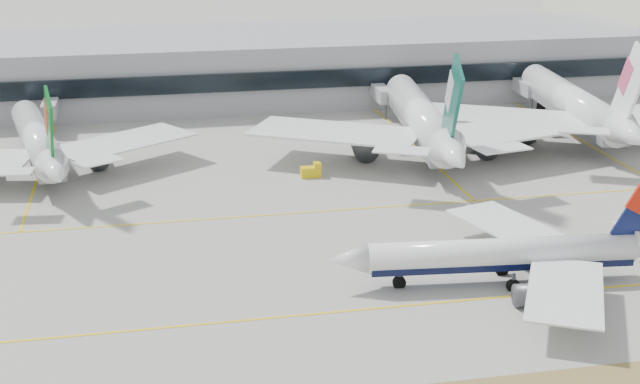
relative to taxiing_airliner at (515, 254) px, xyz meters
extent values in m
plane|color=gray|center=(-30.51, 1.04, -3.91)|extent=(3000.00, 3000.00, 0.00)
cube|color=yellow|center=(-30.51, -3.96, -3.88)|extent=(360.00, 0.45, 0.04)
cube|color=yellow|center=(-30.51, 31.04, -3.88)|extent=(360.00, 0.45, 0.04)
cylinder|color=white|center=(-1.77, 0.16, 0.30)|extent=(35.25, 7.05, 3.83)
cube|color=black|center=(-1.77, 0.16, -0.75)|extent=(34.50, 6.42, 1.72)
cone|color=white|center=(-21.88, 2.03, 0.30)|extent=(5.69, 4.31, 3.83)
cube|color=white|center=(3.71, 10.33, -0.27)|extent=(13.72, 20.58, 0.23)
cube|color=white|center=(18.56, 3.28, 1.07)|extent=(4.50, 5.98, 0.15)
cylinder|color=#3F4247|center=(1.43, 6.98, -2.38)|extent=(6.08, 3.40, 2.87)
cube|color=#3F4247|center=(1.43, 6.98, -1.23)|extent=(2.45, 0.51, 1.34)
cube|color=white|center=(1.75, -10.83, -0.27)|extent=(16.36, 20.76, 0.23)
cylinder|color=#3F4247|center=(0.12, -7.12, -2.38)|extent=(6.08, 3.40, 2.87)
cube|color=#3F4247|center=(0.12, -7.12, -1.23)|extent=(2.45, 0.51, 1.34)
cylinder|color=#3F4247|center=(-15.03, 1.39, -2.76)|extent=(0.46, 0.46, 2.30)
cylinder|color=black|center=(-15.03, 1.39, -3.24)|extent=(1.78, 0.83, 1.72)
cylinder|color=#3F4247|center=(-1.03, -2.41, -2.76)|extent=(0.46, 0.46, 2.30)
cylinder|color=black|center=(-1.03, -2.41, -3.24)|extent=(1.78, 0.83, 1.72)
cylinder|color=#3F4247|center=(-0.57, 2.55, -2.76)|extent=(0.46, 0.46, 2.30)
cylinder|color=black|center=(-0.57, 2.55, -3.24)|extent=(1.78, 0.83, 1.72)
cylinder|color=white|center=(-65.21, 63.53, 1.91)|extent=(13.51, 40.28, 5.30)
cube|color=slate|center=(-65.21, 63.53, 0.46)|extent=(12.57, 39.33, 2.38)
cone|color=white|center=(-70.01, 86.11, 1.91)|extent=(6.45, 7.09, 5.30)
cone|color=white|center=(-60.12, 39.58, 2.58)|extent=(7.03, 9.81, 5.30)
cube|color=white|center=(-49.99, 60.75, 1.12)|extent=(27.60, 23.88, 0.32)
cube|color=white|center=(-53.73, 42.65, 2.97)|extent=(8.37, 7.08, 0.21)
cylinder|color=#3F4247|center=(-55.21, 62.35, -1.79)|extent=(5.28, 7.36, 3.97)
cube|color=#3F4247|center=(-55.21, 62.35, -0.21)|extent=(0.97, 2.80, 1.85)
cube|color=white|center=(-67.20, 39.78, 2.97)|extent=(7.78, 4.65, 0.21)
cube|color=#0D611F|center=(-60.69, 42.30, 8.87)|extent=(2.77, 10.94, 14.21)
cube|color=#CB3E0B|center=(-60.93, 43.39, 10.41)|extent=(1.61, 5.01, 6.08)
cylinder|color=#3F4247|center=(-68.37, 78.41, -2.32)|extent=(0.64, 0.64, 3.18)
cylinder|color=black|center=(-68.37, 78.41, -2.99)|extent=(1.40, 2.52, 2.38)
cylinder|color=#3F4247|center=(-68.34, 61.72, -2.32)|extent=(0.64, 0.64, 3.18)
cylinder|color=black|center=(-68.34, 61.72, -2.99)|extent=(1.40, 2.52, 2.38)
cylinder|color=#3F4247|center=(-61.61, 63.15, -2.32)|extent=(0.64, 0.64, 3.18)
cylinder|color=black|center=(-61.61, 63.15, -2.99)|extent=(1.40, 2.52, 2.38)
cylinder|color=white|center=(6.39, 60.88, 3.12)|extent=(12.28, 48.73, 6.39)
cube|color=slate|center=(6.39, 60.88, 1.36)|extent=(11.21, 47.65, 2.88)
cone|color=white|center=(9.81, 88.51, 3.12)|extent=(7.25, 8.11, 6.39)
cone|color=white|center=(2.76, 31.58, 3.91)|extent=(7.66, 11.44, 6.39)
cube|color=white|center=(22.64, 51.72, 2.16)|extent=(33.26, 21.49, 0.38)
cube|color=white|center=(11.25, 32.55, 4.39)|extent=(9.67, 6.31, 0.26)
cylinder|color=#3F4247|center=(17.32, 55.59, -1.36)|extent=(5.75, 8.58, 4.79)
cube|color=#3F4247|center=(17.32, 55.59, 0.56)|extent=(0.89, 3.39, 2.24)
cube|color=white|center=(-11.61, 55.96, 2.16)|extent=(33.64, 27.19, 0.38)
cube|color=white|center=(-5.24, 34.60, 4.39)|extent=(10.09, 8.04, 0.26)
cylinder|color=#3F4247|center=(-5.51, 58.42, -1.36)|extent=(5.75, 8.58, 4.79)
cube|color=#3F4247|center=(-5.51, 58.42, 0.56)|extent=(0.89, 3.39, 2.24)
cube|color=#125146|center=(3.17, 34.91, 11.50)|extent=(2.21, 13.33, 17.14)
cube|color=#B5BAC0|center=(3.33, 36.24, 13.37)|extent=(1.44, 6.07, 7.33)
cylinder|color=#3F4247|center=(8.64, 79.09, -2.00)|extent=(0.77, 0.77, 3.83)
cylinder|color=black|center=(8.64, 79.09, -2.80)|extent=(1.46, 2.99, 2.88)
cylinder|color=#3F4247|center=(2.10, 60.05, -2.00)|extent=(0.77, 0.77, 3.83)
cylinder|color=black|center=(2.10, 60.05, -2.80)|extent=(1.46, 2.99, 2.88)
cylinder|color=#3F4247|center=(10.34, 59.03, -2.00)|extent=(0.77, 0.77, 3.83)
cylinder|color=black|center=(10.34, 59.03, -2.80)|extent=(1.46, 2.99, 2.88)
cylinder|color=white|center=(40.71, 66.87, 3.03)|extent=(11.23, 48.11, 6.31)
cube|color=slate|center=(40.71, 66.87, 1.29)|extent=(10.19, 47.06, 2.84)
cone|color=white|center=(43.57, 94.22, 3.03)|extent=(7.03, 7.91, 6.31)
cone|color=white|center=(37.68, 37.87, 3.82)|extent=(7.38, 11.20, 6.31)
cylinder|color=#3F4247|center=(51.61, 61.86, -1.39)|extent=(5.53, 8.40, 4.73)
cube|color=#3F4247|center=(51.61, 61.86, 0.50)|extent=(0.82, 3.34, 2.21)
cube|color=white|center=(23.03, 61.68, 2.08)|extent=(33.27, 26.47, 0.38)
cube|color=white|center=(29.72, 40.70, 4.29)|extent=(9.96, 7.83, 0.25)
cylinder|color=#3F4247|center=(29.01, 64.22, -1.39)|extent=(5.53, 8.40, 4.73)
cube|color=#3F4247|center=(29.01, 64.22, 0.50)|extent=(0.82, 3.34, 2.21)
cube|color=white|center=(38.02, 41.17, 11.31)|extent=(1.94, 13.18, 16.93)
cube|color=#D34A72|center=(38.16, 42.49, 13.15)|extent=(1.31, 5.99, 7.24)
cylinder|color=#3F4247|center=(42.59, 84.90, -2.02)|extent=(0.76, 0.76, 3.79)
cylinder|color=black|center=(42.59, 84.90, -2.81)|extent=(1.39, 2.94, 2.84)
cylinder|color=#3F4247|center=(36.49, 65.98, -2.02)|extent=(0.76, 0.76, 3.79)
cylinder|color=black|center=(36.49, 65.98, -2.81)|extent=(1.39, 2.94, 2.84)
cylinder|color=#3F4247|center=(44.65, 65.13, -2.02)|extent=(0.76, 0.76, 3.79)
cylinder|color=black|center=(44.65, 65.13, -2.81)|extent=(1.39, 2.94, 2.84)
cube|color=gray|center=(-30.51, 116.04, 3.59)|extent=(280.00, 42.00, 15.00)
cube|color=black|center=(-30.51, 94.54, 4.04)|extent=(280.00, 1.20, 4.00)
cube|color=beige|center=(79.49, 136.04, 10.19)|extent=(2.00, 57.00, 27.90)
cube|color=#DDB50B|center=(-17.61, 48.92, -3.01)|extent=(3.50, 2.00, 1.80)
cube|color=#DDB50B|center=(-16.41, 48.92, -1.81)|extent=(1.20, 1.80, 1.00)
cylinder|color=black|center=(-18.81, 48.12, -3.56)|extent=(0.70, 0.30, 0.70)
cylinder|color=black|center=(-18.81, 49.72, -3.56)|extent=(0.70, 0.30, 0.70)
cylinder|color=black|center=(-16.41, 48.12, -3.56)|extent=(0.70, 0.30, 0.70)
cylinder|color=black|center=(-16.41, 49.72, -3.56)|extent=(0.70, 0.30, 0.70)
camera|label=1|loc=(-45.53, -98.98, 44.99)|focal=50.00mm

